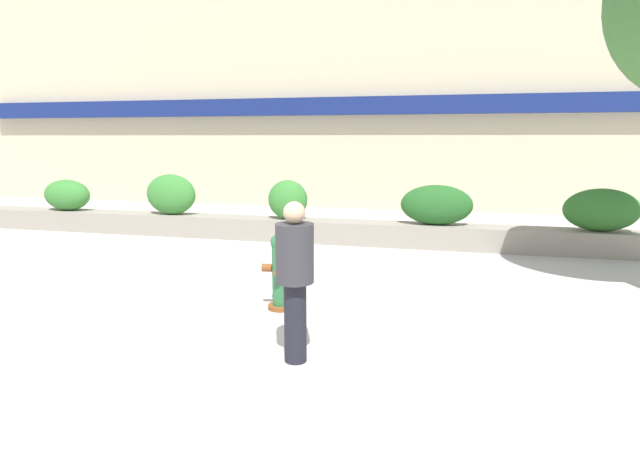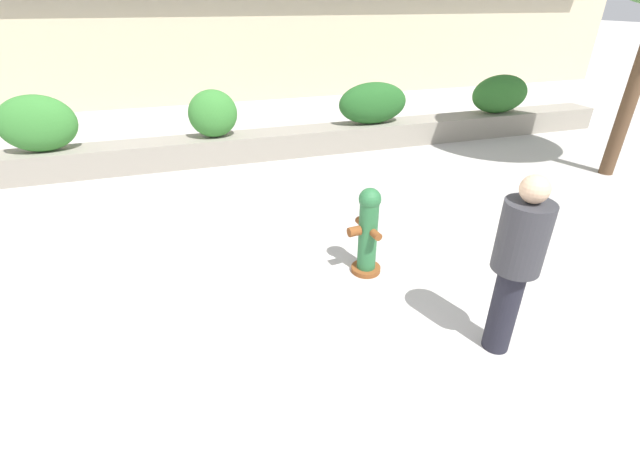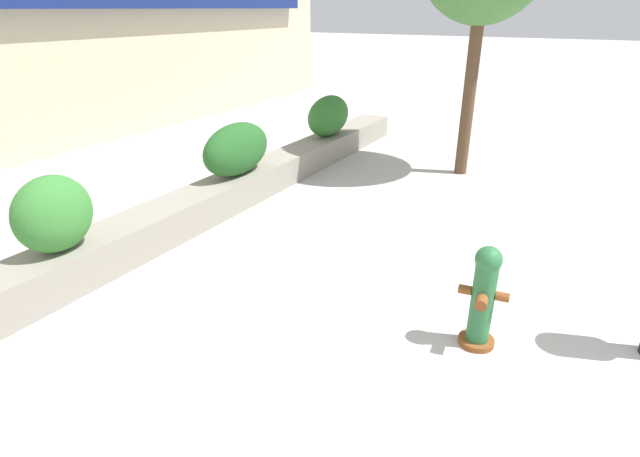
{
  "view_description": "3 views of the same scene",
  "coord_description": "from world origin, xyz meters",
  "views": [
    {
      "loc": [
        3.21,
        -4.95,
        2.37
      ],
      "look_at": [
        1.3,
        2.99,
        0.87
      ],
      "focal_mm": 28.0,
      "sensor_mm": 36.0,
      "label": 1
    },
    {
      "loc": [
        -0.73,
        -2.51,
        2.91
      ],
      "look_at": [
        0.67,
        1.87,
        0.43
      ],
      "focal_mm": 24.0,
      "sensor_mm": 36.0,
      "label": 2
    },
    {
      "loc": [
        -3.27,
        0.77,
        3.1
      ],
      "look_at": [
        1.06,
        3.21,
        0.9
      ],
      "focal_mm": 28.0,
      "sensor_mm": 36.0,
      "label": 3
    }
  ],
  "objects": [
    {
      "name": "hedge_bush_3",
      "position": [
        3.17,
        6.0,
        0.93
      ],
      "size": [
        1.53,
        0.63,
        0.87
      ],
      "primitive_type": "ellipsoid",
      "color": "#235B23",
      "rests_on": "planter_wall_low"
    },
    {
      "name": "planter_wall_low",
      "position": [
        0.0,
        6.0,
        0.25
      ],
      "size": [
        18.0,
        0.7,
        0.5
      ],
      "primitive_type": "cube",
      "color": "gray",
      "rests_on": "ground"
    },
    {
      "name": "hedge_bush_4",
      "position": [
        6.4,
        6.0,
        0.93
      ],
      "size": [
        1.45,
        0.64,
        0.87
      ],
      "primitive_type": "ellipsoid",
      "color": "#2D6B28",
      "rests_on": "planter_wall_low"
    },
    {
      "name": "fire_hydrant",
      "position": [
        1.1,
        1.42,
        0.55
      ],
      "size": [
        0.45,
        0.48,
        1.08
      ],
      "color": "brown",
      "rests_on": "ground"
    },
    {
      "name": "hedge_bush_2",
      "position": [
        -0.18,
        6.0,
        0.95
      ],
      "size": [
        0.93,
        0.64,
        0.9
      ],
      "primitive_type": "ellipsoid",
      "color": "#387F33",
      "rests_on": "planter_wall_low"
    }
  ]
}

